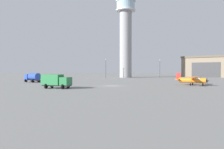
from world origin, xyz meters
name	(u,v)px	position (x,y,z in m)	size (l,w,h in m)	color
ground_plane	(113,86)	(0.00, 0.00, 0.00)	(400.00, 400.00, 0.00)	slate
control_tower	(126,34)	(5.75, 55.33, 21.37)	(9.70, 9.70, 41.75)	gray
hangar	(211,67)	(53.82, 68.79, 5.61)	(34.34, 33.63, 11.19)	#7A6B56
airplane_orange	(192,80)	(19.58, 1.75, 1.41)	(7.72, 9.46, 3.03)	orange
truck_fuel_tanker_blue	(33,77)	(-24.80, 14.33, 1.59)	(6.20, 5.58, 2.85)	#38383D
truck_box_green	(56,81)	(-11.75, -7.13, 1.61)	(6.49, 4.24, 2.89)	#38383D
light_post_west	(160,67)	(22.43, 54.33, 5.23)	(0.44, 0.44, 8.79)	#38383D
light_post_east	(106,67)	(-3.82, 48.82, 5.26)	(0.44, 0.44, 8.86)	#38383D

